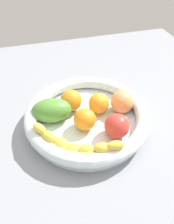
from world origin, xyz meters
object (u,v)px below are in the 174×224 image
orange_mid_left (99,103)px  tomato_red (117,126)px  fruit_bowl (87,117)px  banana_draped_left (74,145)px  orange_front (85,119)px  mango_green (52,110)px  peach_blush (122,102)px  orange_mid_right (71,101)px

orange_mid_left → tomato_red: (10.67, 1.68, 0.28)cm
fruit_bowl → banana_draped_left: banana_draped_left is taller
banana_draped_left → orange_front: size_ratio=3.41×
fruit_bowl → orange_mid_left: orange_mid_left is taller
orange_front → tomato_red: bearing=56.3°
banana_draped_left → orange_mid_left: (-13.64, 10.84, -0.01)cm
orange_mid_left → tomato_red: 10.81cm
fruit_bowl → mango_green: 10.64cm
orange_front → peach_blush: bearing=107.4°
orange_mid_right → peach_blush: bearing=71.3°
fruit_bowl → orange_front: bearing=-26.2°
fruit_bowl → orange_mid_right: (-6.02, -3.41, 2.36)cm
orange_front → fruit_bowl: bearing=153.8°
orange_mid_right → orange_mid_left: bearing=66.2°
orange_mid_left → orange_mid_right: 8.59cm
orange_front → peach_blush: (-4.05, 12.89, 0.32)cm
orange_mid_right → mango_green: mango_green is taller
fruit_bowl → orange_mid_left: (-2.56, 4.45, 2.20)cm
fruit_bowl → banana_draped_left: 12.98cm
orange_mid_left → tomato_red: bearing=9.0°
banana_draped_left → orange_mid_left: size_ratio=3.42×
orange_front → orange_mid_right: size_ratio=0.95×
fruit_bowl → tomato_red: size_ratio=5.31×
banana_draped_left → tomato_red: bearing=103.3°
banana_draped_left → orange_mid_right: bearing=170.1°
banana_draped_left → peach_blush: peach_blush is taller
banana_draped_left → mango_green: size_ratio=1.86×
orange_front → mango_green: size_ratio=0.55×
fruit_bowl → orange_front: size_ratio=5.76×
orange_mid_right → peach_blush: 15.63cm
orange_mid_left → tomato_red: tomato_red is taller
peach_blush → tomato_red: size_ratio=1.01×
orange_front → tomato_red: tomato_red is taller
banana_draped_left → orange_mid_left: orange_mid_left is taller
mango_green → fruit_bowl: bearing=72.8°
orange_front → mango_green: bearing=-126.0°
peach_blush → tomato_red: 10.53cm
orange_mid_left → orange_mid_right: size_ratio=0.95×
fruit_bowl → orange_front: 4.04cm
fruit_bowl → tomato_red: bearing=37.1°
tomato_red → mango_green: same height
peach_blush → mango_green: 21.38cm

